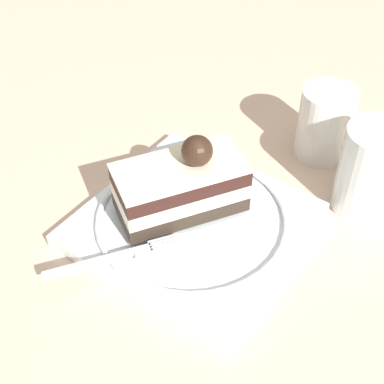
% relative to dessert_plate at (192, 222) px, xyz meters
% --- Properties ---
extents(ground_plane, '(2.40, 2.40, 0.00)m').
position_rel_dessert_plate_xyz_m(ground_plane, '(-0.01, 0.02, -0.01)').
color(ground_plane, beige).
extents(dessert_plate, '(0.21, 0.21, 0.02)m').
position_rel_dessert_plate_xyz_m(dessert_plate, '(0.00, 0.00, 0.00)').
color(dessert_plate, white).
rests_on(dessert_plate, ground_plane).
extents(cake_slice, '(0.12, 0.13, 0.08)m').
position_rel_dessert_plate_xyz_m(cake_slice, '(-0.01, 0.01, 0.04)').
color(cake_slice, '#2E241B').
rests_on(cake_slice, dessert_plate).
extents(fork, '(0.09, 0.10, 0.00)m').
position_rel_dessert_plate_xyz_m(fork, '(-0.03, -0.08, 0.01)').
color(fork, silver).
rests_on(fork, dessert_plate).
extents(drink_glass_near, '(0.06, 0.06, 0.08)m').
position_rel_dessert_plate_xyz_m(drink_glass_near, '(0.07, 0.17, 0.03)').
color(drink_glass_near, white).
rests_on(drink_glass_near, ground_plane).
extents(drink_glass_far, '(0.06, 0.06, 0.09)m').
position_rel_dessert_plate_xyz_m(drink_glass_far, '(0.13, 0.11, 0.03)').
color(drink_glass_far, white).
rests_on(drink_glass_far, ground_plane).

